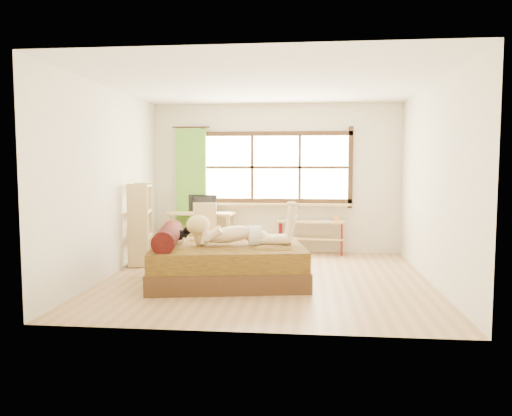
# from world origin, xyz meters

# --- Properties ---
(floor) EXTENTS (4.50, 4.50, 0.00)m
(floor) POSITION_xyz_m (0.00, 0.00, 0.00)
(floor) COLOR #9E754C
(floor) RESTS_ON ground
(ceiling) EXTENTS (4.50, 4.50, 0.00)m
(ceiling) POSITION_xyz_m (0.00, 0.00, 2.70)
(ceiling) COLOR white
(ceiling) RESTS_ON wall_back
(wall_back) EXTENTS (4.50, 0.00, 4.50)m
(wall_back) POSITION_xyz_m (0.00, 2.25, 1.35)
(wall_back) COLOR silver
(wall_back) RESTS_ON floor
(wall_front) EXTENTS (4.50, 0.00, 4.50)m
(wall_front) POSITION_xyz_m (0.00, -2.25, 1.35)
(wall_front) COLOR silver
(wall_front) RESTS_ON floor
(wall_left) EXTENTS (0.00, 4.50, 4.50)m
(wall_left) POSITION_xyz_m (-2.25, 0.00, 1.35)
(wall_left) COLOR silver
(wall_left) RESTS_ON floor
(wall_right) EXTENTS (0.00, 4.50, 4.50)m
(wall_right) POSITION_xyz_m (2.25, 0.00, 1.35)
(wall_right) COLOR silver
(wall_right) RESTS_ON floor
(window) EXTENTS (2.80, 0.16, 1.46)m
(window) POSITION_xyz_m (0.00, 2.22, 1.51)
(window) COLOR #FFEDBF
(window) RESTS_ON wall_back
(curtain) EXTENTS (0.55, 0.10, 2.20)m
(curtain) POSITION_xyz_m (-1.55, 2.13, 1.15)
(curtain) COLOR #519929
(curtain) RESTS_ON wall_back
(bed) EXTENTS (2.31, 1.98, 0.78)m
(bed) POSITION_xyz_m (-0.56, -0.19, 0.28)
(bed) COLOR #381C10
(bed) RESTS_ON floor
(woman) EXTENTS (1.49, 0.66, 0.62)m
(woman) POSITION_xyz_m (-0.36, -0.23, 0.82)
(woman) COLOR beige
(woman) RESTS_ON bed
(kitten) EXTENTS (0.33, 0.18, 0.25)m
(kitten) POSITION_xyz_m (-1.23, -0.08, 0.64)
(kitten) COLOR black
(kitten) RESTS_ON bed
(desk) EXTENTS (1.24, 0.65, 0.75)m
(desk) POSITION_xyz_m (-1.33, 1.95, 0.65)
(desk) COLOR tan
(desk) RESTS_ON floor
(monitor) EXTENTS (0.53, 0.12, 0.30)m
(monitor) POSITION_xyz_m (-1.33, 2.00, 0.90)
(monitor) COLOR black
(monitor) RESTS_ON desk
(chair) EXTENTS (0.45, 0.45, 0.94)m
(chair) POSITION_xyz_m (-1.22, 1.59, 0.52)
(chair) COLOR tan
(chair) RESTS_ON floor
(pipe_shelf) EXTENTS (1.22, 0.38, 0.68)m
(pipe_shelf) POSITION_xyz_m (0.65, 2.07, 0.44)
(pipe_shelf) COLOR tan
(pipe_shelf) RESTS_ON floor
(cup) EXTENTS (0.14, 0.14, 0.11)m
(cup) POSITION_xyz_m (0.34, 2.07, 0.65)
(cup) COLOR gray
(cup) RESTS_ON pipe_shelf
(book) EXTENTS (0.16, 0.21, 0.02)m
(book) POSITION_xyz_m (0.84, 2.07, 0.61)
(book) COLOR gray
(book) RESTS_ON pipe_shelf
(bookshelf) EXTENTS (0.41, 0.61, 1.29)m
(bookshelf) POSITION_xyz_m (-2.08, 0.81, 0.66)
(bookshelf) COLOR tan
(bookshelf) RESTS_ON floor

